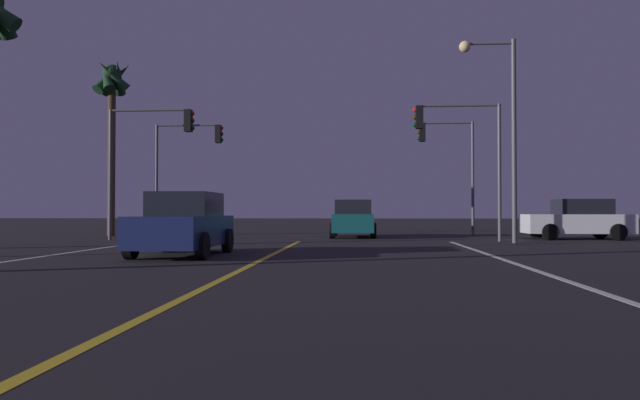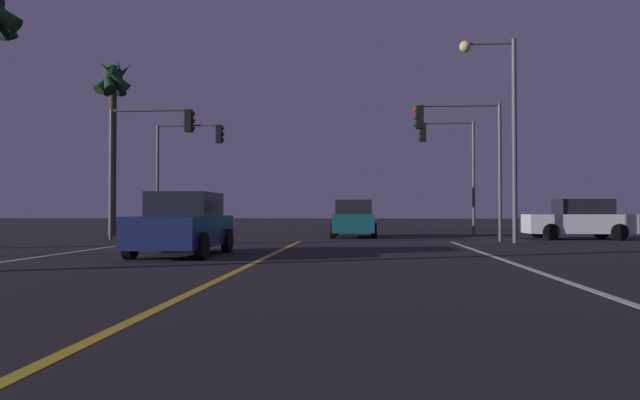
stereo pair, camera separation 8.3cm
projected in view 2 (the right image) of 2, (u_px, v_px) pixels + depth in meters
lane_edge_right at (628, 303)px, 7.59m from camera, size 0.16×30.24×0.01m
lane_center_divider at (181, 298)px, 8.02m from camera, size 0.16×30.24×0.01m
car_ahead_far at (354, 219)px, 26.87m from camera, size 2.02×4.30×1.70m
car_oncoming at (183, 225)px, 15.81m from camera, size 2.02×4.30×1.70m
car_crossing_side at (578, 220)px, 24.83m from camera, size 4.30×2.02×1.70m
traffic_light_near_right at (458, 139)px, 23.22m from camera, size 3.45×0.36×5.43m
traffic_light_near_left at (152, 142)px, 24.12m from camera, size 3.59×0.36×5.39m
traffic_light_far_right at (447, 152)px, 28.68m from camera, size 2.76×0.36×5.56m
traffic_light_far_left at (189, 153)px, 29.62m from camera, size 3.49×0.36×5.57m
street_lamp_right_far at (501, 113)px, 21.99m from camera, size 2.11×0.44×7.65m
palm_tree_left_far at (113, 94)px, 28.35m from camera, size 2.01×1.87×8.55m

